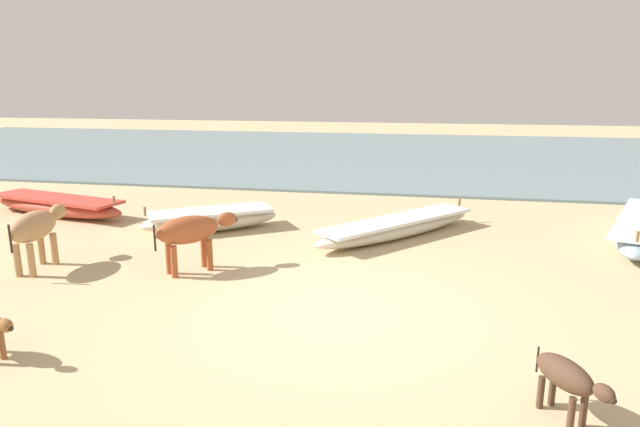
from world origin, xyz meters
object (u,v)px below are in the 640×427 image
Objects in this scene: cow_second_adult_rust at (191,232)px; fishing_boat_3 at (57,205)px; fishing_boat_2 at (211,219)px; cow_adult_tan at (35,228)px; calf_far_dark at (567,378)px; fishing_boat_0 at (397,227)px.

fishing_boat_3 is at bearing 100.51° from cow_second_adult_rust.
fishing_boat_2 is at bearing 59.11° from cow_second_adult_rust.
cow_adult_tan reaches higher than fishing_boat_3.
fishing_boat_0 is at bearing 165.43° from calf_far_dark.
fishing_boat_3 is 4.58m from cow_adult_tan.
fishing_boat_3 is (-4.48, 0.67, -0.01)m from fishing_boat_2.
fishing_boat_3 is (-8.75, 0.38, 0.03)m from fishing_boat_0.
cow_adult_tan reaches higher than cow_second_adult_rust.
calf_far_dark is (2.05, -6.56, 0.24)m from fishing_boat_0.
fishing_boat_0 is 4.67m from cow_second_adult_rust.
cow_second_adult_rust reaches higher than fishing_boat_3.
fishing_boat_0 is 1.30× the size of fishing_boat_2.
cow_adult_tan is 8.93m from calf_far_dark.
cow_adult_tan is (2.43, -3.85, 0.52)m from fishing_boat_3.
fishing_boat_0 is 0.92× the size of fishing_boat_3.
fishing_boat_2 is 3.81m from cow_adult_tan.
cow_adult_tan is at bearing 23.32° from fishing_boat_2.
calf_far_dark is at bearing -78.73° from cow_second_adult_rust.
fishing_boat_0 is at bearing 150.07° from fishing_boat_2.
fishing_boat_2 reaches higher than calf_far_dark.
fishing_boat_3 is 6.28m from cow_second_adult_rust.
cow_adult_tan is 2.84m from cow_second_adult_rust.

